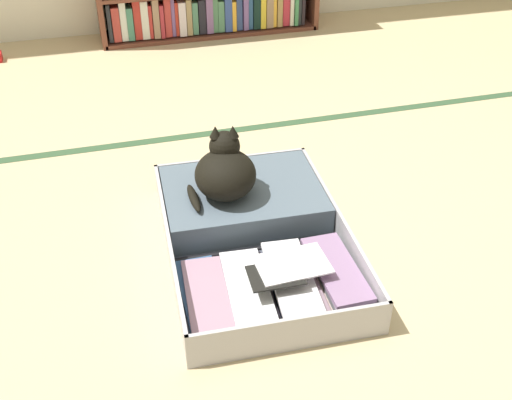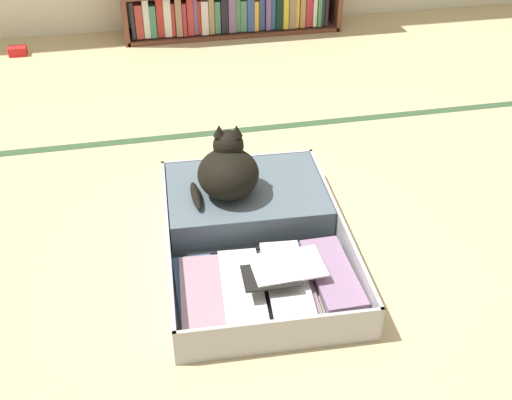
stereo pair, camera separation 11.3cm
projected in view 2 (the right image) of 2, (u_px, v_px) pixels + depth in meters
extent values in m
plane|color=tan|center=(298.00, 257.00, 2.18)|extent=(10.00, 10.00, 0.00)
cube|color=#314F31|center=(246.00, 130.00, 2.93)|extent=(4.80, 0.05, 0.00)
cube|color=brown|center=(233.00, 30.00, 4.00)|extent=(1.32, 0.28, 0.02)
cube|color=#27292F|center=(132.00, 15.00, 3.82)|extent=(0.02, 0.24, 0.22)
cube|color=#AC3731|center=(138.00, 16.00, 3.83)|extent=(0.04, 0.24, 0.20)
cube|color=silver|center=(145.00, 13.00, 3.84)|extent=(0.04, 0.24, 0.23)
cube|color=#3F7C63|center=(152.00, 16.00, 3.85)|extent=(0.04, 0.24, 0.19)
cube|color=#B02D26|center=(159.00, 12.00, 3.85)|extent=(0.04, 0.24, 0.24)
cube|color=silver|center=(166.00, 13.00, 3.86)|extent=(0.04, 0.24, 0.23)
cube|color=#BE3230|center=(171.00, 14.00, 3.87)|extent=(0.02, 0.24, 0.20)
cube|color=#9B7C61|center=(177.00, 12.00, 3.86)|extent=(0.04, 0.24, 0.24)
cube|color=#AA2E37|center=(183.00, 14.00, 3.87)|extent=(0.02, 0.24, 0.20)
cube|color=#B63835|center=(188.00, 10.00, 3.87)|extent=(0.04, 0.24, 0.24)
cube|color=slate|center=(193.00, 10.00, 3.88)|extent=(0.02, 0.24, 0.23)
cube|color=#B73226|center=(197.00, 12.00, 3.90)|extent=(0.02, 0.24, 0.20)
cube|color=silver|center=(202.00, 13.00, 3.89)|extent=(0.04, 0.24, 0.20)
cube|color=#9D875B|center=(209.00, 11.00, 3.90)|extent=(0.03, 0.24, 0.22)
cube|color=#497E62|center=(215.00, 12.00, 3.91)|extent=(0.03, 0.24, 0.19)
cube|color=black|center=(222.00, 11.00, 3.92)|extent=(0.04, 0.24, 0.21)
cube|color=slate|center=(229.00, 10.00, 3.92)|extent=(0.04, 0.24, 0.21)
cube|color=#497F59|center=(235.00, 9.00, 3.93)|extent=(0.03, 0.24, 0.21)
cube|color=#4B815F|center=(240.00, 11.00, 3.94)|extent=(0.04, 0.24, 0.19)
cube|color=#344E94|center=(247.00, 8.00, 3.94)|extent=(0.04, 0.24, 0.22)
cube|color=gold|center=(253.00, 11.00, 3.95)|extent=(0.03, 0.24, 0.18)
cube|color=#35497F|center=(258.00, 9.00, 3.97)|extent=(0.04, 0.24, 0.19)
cube|color=slate|center=(265.00, 9.00, 3.96)|extent=(0.03, 0.24, 0.20)
cube|color=#295384|center=(269.00, 9.00, 3.98)|extent=(0.03, 0.24, 0.18)
cube|color=black|center=(276.00, 6.00, 3.96)|extent=(0.04, 0.24, 0.22)
cube|color=gold|center=(282.00, 9.00, 3.98)|extent=(0.03, 0.24, 0.19)
cube|color=#96795C|center=(288.00, 5.00, 3.98)|extent=(0.04, 0.24, 0.23)
cube|color=gold|center=(293.00, 6.00, 4.00)|extent=(0.02, 0.24, 0.20)
cube|color=#A5854E|center=(298.00, 4.00, 3.99)|extent=(0.03, 0.24, 0.23)
cube|color=#B62C3A|center=(305.00, 4.00, 4.01)|extent=(0.04, 0.24, 0.21)
cube|color=silver|center=(310.00, 4.00, 4.01)|extent=(0.02, 0.24, 0.21)
cube|color=#3F8955|center=(315.00, 3.00, 4.00)|extent=(0.02, 0.24, 0.24)
cube|color=#202629|center=(318.00, 4.00, 4.02)|extent=(0.02, 0.24, 0.21)
cube|color=black|center=(322.00, 4.00, 4.02)|extent=(0.02, 0.24, 0.21)
cube|color=#B0AEB1|center=(267.00, 297.00, 2.00)|extent=(0.62, 0.48, 0.01)
cube|color=#B0AEB1|center=(280.00, 336.00, 1.79)|extent=(0.60, 0.04, 0.13)
cube|color=#B0AEB1|center=(172.00, 294.00, 1.93)|extent=(0.03, 0.46, 0.13)
cube|color=#B0AEB1|center=(358.00, 274.00, 2.01)|extent=(0.03, 0.46, 0.13)
cube|color=#474D5C|center=(267.00, 295.00, 2.00)|extent=(0.60, 0.46, 0.01)
cube|color=#B0AEB1|center=(246.00, 214.00, 2.37)|extent=(0.62, 0.48, 0.01)
cube|color=#B0AEB1|center=(238.00, 170.00, 2.52)|extent=(0.60, 0.04, 0.13)
cube|color=#B0AEB1|center=(166.00, 208.00, 2.30)|extent=(0.03, 0.46, 0.13)
cube|color=#B0AEB1|center=(323.00, 194.00, 2.38)|extent=(0.03, 0.46, 0.13)
cube|color=#474D5C|center=(246.00, 212.00, 2.37)|extent=(0.60, 0.46, 0.01)
cylinder|color=black|center=(256.00, 249.00, 2.18)|extent=(0.58, 0.04, 0.02)
cube|color=#33537C|center=(198.00, 297.00, 1.97)|extent=(0.13, 0.38, 0.02)
cube|color=gray|center=(201.00, 296.00, 1.95)|extent=(0.16, 0.38, 0.01)
cube|color=black|center=(246.00, 295.00, 1.97)|extent=(0.16, 0.40, 0.02)
cube|color=white|center=(242.00, 287.00, 1.98)|extent=(0.16, 0.37, 0.02)
cube|color=#32476C|center=(288.00, 292.00, 1.99)|extent=(0.14, 0.33, 0.01)
cube|color=slate|center=(288.00, 287.00, 1.99)|extent=(0.15, 0.35, 0.02)
cube|color=slate|center=(291.00, 282.00, 1.99)|extent=(0.14, 0.37, 0.01)
cube|color=silver|center=(287.00, 281.00, 1.97)|extent=(0.16, 0.39, 0.01)
cube|color=black|center=(331.00, 283.00, 2.03)|extent=(0.17, 0.40, 0.01)
cube|color=#BEA394|center=(329.00, 280.00, 2.02)|extent=(0.15, 0.35, 0.01)
cube|color=slate|center=(334.00, 278.00, 2.00)|extent=(0.14, 0.35, 0.02)
cube|color=gray|center=(333.00, 272.00, 1.99)|extent=(0.13, 0.34, 0.02)
cube|color=white|center=(288.00, 266.00, 1.96)|extent=(0.23, 0.16, 0.01)
cube|color=black|center=(270.00, 276.00, 1.93)|extent=(0.17, 0.13, 0.01)
cube|color=#4F5E6A|center=(246.00, 200.00, 2.34)|extent=(0.59, 0.45, 0.12)
torus|color=white|center=(234.00, 187.00, 2.31)|extent=(0.10, 0.10, 0.01)
cylinder|color=black|center=(197.00, 175.00, 2.49)|extent=(0.02, 0.02, 0.11)
cylinder|color=black|center=(279.00, 168.00, 2.53)|extent=(0.02, 0.02, 0.11)
cube|color=yellow|center=(255.00, 338.00, 1.79)|extent=(0.04, 0.00, 0.02)
cube|color=yellow|center=(333.00, 336.00, 1.84)|extent=(0.04, 0.00, 0.02)
cube|color=red|center=(308.00, 331.00, 1.81)|extent=(0.04, 0.00, 0.02)
ellipsoid|color=black|center=(228.00, 174.00, 2.22)|extent=(0.26, 0.27, 0.17)
ellipsoid|color=black|center=(229.00, 173.00, 2.29)|extent=(0.17, 0.11, 0.09)
sphere|color=black|center=(228.00, 145.00, 2.21)|extent=(0.11, 0.11, 0.11)
cone|color=black|center=(237.00, 130.00, 2.17)|extent=(0.04, 0.04, 0.04)
cone|color=black|center=(219.00, 130.00, 2.17)|extent=(0.04, 0.04, 0.04)
sphere|color=gold|center=(234.00, 137.00, 2.25)|extent=(0.02, 0.02, 0.02)
sphere|color=gold|center=(223.00, 137.00, 2.25)|extent=(0.02, 0.02, 0.02)
ellipsoid|color=black|center=(196.00, 196.00, 2.23)|extent=(0.04, 0.17, 0.03)
cube|color=red|center=(18.00, 51.00, 3.67)|extent=(0.10, 0.07, 0.05)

